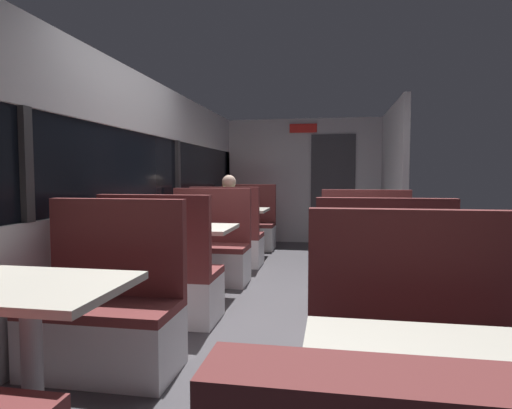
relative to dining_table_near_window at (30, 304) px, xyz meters
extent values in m
cube|color=#423F44|center=(0.89, 2.09, -0.65)|extent=(3.30, 9.20, 0.02)
cube|color=#B2B2B7|center=(-0.56, 2.09, -0.16)|extent=(0.08, 8.40, 0.95)
cube|color=#B2B2B7|center=(-0.56, 2.09, 1.36)|extent=(0.08, 8.40, 0.60)
cube|color=black|center=(-0.57, 2.09, 0.69)|extent=(0.03, 8.40, 0.75)
cube|color=#2D2D30|center=(-0.54, 0.69, 0.69)|extent=(0.06, 0.08, 0.75)
cube|color=#2D2D30|center=(-0.54, 3.49, 0.69)|extent=(0.06, 0.08, 0.75)
cube|color=#2D2D30|center=(-0.54, 6.29, 0.69)|extent=(0.06, 0.08, 0.75)
cube|color=#B2B2B7|center=(0.89, 6.29, 0.51)|extent=(2.90, 0.08, 2.30)
cube|color=#333338|center=(1.44, 6.24, 0.36)|extent=(0.80, 0.04, 2.00)
cube|color=red|center=(0.89, 6.23, 1.48)|extent=(0.50, 0.03, 0.16)
cube|color=#B2B2B7|center=(2.34, 5.09, 0.51)|extent=(0.08, 2.40, 2.30)
cylinder|color=#9E9EA3|center=(0.00, 0.00, -0.29)|extent=(0.10, 0.10, 0.70)
cube|color=beige|center=(0.00, 0.00, 0.08)|extent=(0.90, 0.70, 0.04)
cube|color=silver|center=(0.00, 0.66, -0.44)|extent=(0.95, 0.50, 0.39)
cube|color=brown|center=(0.00, 0.66, -0.22)|extent=(0.95, 0.50, 0.06)
cube|color=brown|center=(0.00, 0.87, 0.14)|extent=(0.95, 0.08, 0.65)
cylinder|color=#9E9EA3|center=(0.00, 2.35, -0.29)|extent=(0.10, 0.10, 0.70)
cube|color=beige|center=(0.00, 2.35, 0.08)|extent=(0.90, 0.70, 0.04)
cube|color=silver|center=(0.00, 1.69, -0.44)|extent=(0.95, 0.50, 0.39)
cube|color=brown|center=(0.00, 1.69, -0.22)|extent=(0.95, 0.50, 0.06)
cube|color=brown|center=(0.00, 1.48, 0.14)|extent=(0.95, 0.08, 0.65)
cube|color=silver|center=(0.00, 3.01, -0.44)|extent=(0.95, 0.50, 0.39)
cube|color=brown|center=(0.00, 3.01, -0.22)|extent=(0.95, 0.50, 0.06)
cube|color=brown|center=(0.00, 3.22, 0.14)|extent=(0.95, 0.08, 0.65)
cylinder|color=#9E9EA3|center=(0.00, 4.69, -0.29)|extent=(0.10, 0.10, 0.70)
cube|color=beige|center=(0.00, 4.69, 0.08)|extent=(0.90, 0.70, 0.04)
cube|color=silver|center=(0.00, 4.03, -0.44)|extent=(0.95, 0.50, 0.39)
cube|color=brown|center=(0.00, 4.03, -0.22)|extent=(0.95, 0.50, 0.06)
cube|color=brown|center=(0.00, 3.82, 0.14)|extent=(0.95, 0.08, 0.65)
cube|color=silver|center=(0.00, 5.35, -0.44)|extent=(0.95, 0.50, 0.39)
cube|color=brown|center=(0.00, 5.35, -0.22)|extent=(0.95, 0.50, 0.06)
cube|color=brown|center=(0.00, 5.56, 0.14)|extent=(0.95, 0.08, 0.65)
cube|color=beige|center=(1.79, -0.60, 0.08)|extent=(0.90, 0.70, 0.04)
cube|color=brown|center=(1.79, 0.06, -0.22)|extent=(0.95, 0.50, 0.06)
cube|color=brown|center=(1.79, 0.27, 0.14)|extent=(0.95, 0.08, 0.65)
cylinder|color=#9E9EA3|center=(1.79, 2.15, -0.29)|extent=(0.10, 0.10, 0.70)
cube|color=beige|center=(1.79, 2.15, 0.08)|extent=(0.90, 0.70, 0.04)
cube|color=silver|center=(1.79, 1.49, -0.44)|extent=(0.95, 0.50, 0.39)
cube|color=brown|center=(1.79, 1.49, -0.22)|extent=(0.95, 0.50, 0.06)
cube|color=brown|center=(1.79, 1.28, 0.14)|extent=(0.95, 0.08, 0.65)
cube|color=silver|center=(1.79, 2.81, -0.44)|extent=(0.95, 0.50, 0.39)
cube|color=brown|center=(1.79, 2.81, -0.22)|extent=(0.95, 0.50, 0.06)
cube|color=brown|center=(1.79, 3.02, 0.14)|extent=(0.95, 0.08, 0.65)
cube|color=#26262D|center=(0.00, 4.03, -0.41)|extent=(0.30, 0.36, 0.45)
cube|color=#59724C|center=(0.00, 4.08, 0.11)|extent=(0.34, 0.22, 0.60)
sphere|color=beige|center=(0.00, 4.10, 0.52)|extent=(0.20, 0.20, 0.20)
cylinder|color=#59724C|center=(-0.20, 4.26, 0.13)|extent=(0.07, 0.28, 0.07)
cylinder|color=#59724C|center=(0.20, 4.26, 0.13)|extent=(0.07, 0.28, 0.07)
cylinder|color=#B23333|center=(-0.17, 2.52, 0.15)|extent=(0.07, 0.07, 0.09)
cylinder|color=#B23333|center=(1.60, 2.15, 0.15)|extent=(0.07, 0.07, 0.09)
camera|label=1|loc=(1.42, -1.82, 0.62)|focal=30.32mm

